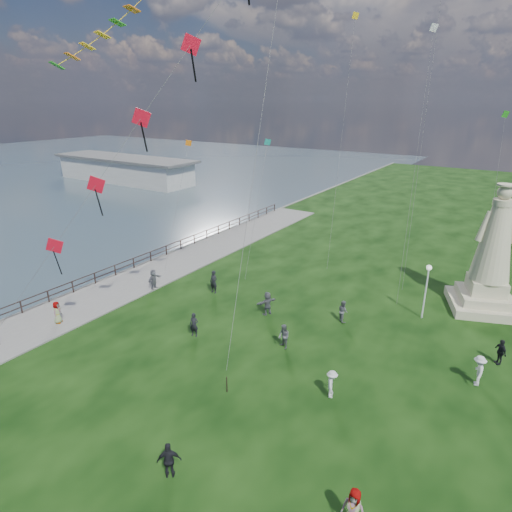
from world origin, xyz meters
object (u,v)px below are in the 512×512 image
Objects in this scene: person_8 at (478,371)px; person_1 at (284,337)px; person_5 at (154,280)px; pier_pavilion at (124,169)px; person_2 at (332,384)px; person_6 at (214,282)px; person_0 at (194,325)px; lamppost at (427,280)px; person_10 at (57,314)px; person_11 at (267,303)px; person_3 at (169,460)px; person_9 at (500,352)px; person_7 at (343,311)px; statue at (491,264)px; person_4 at (354,509)px.

person_1 is at bearing -86.40° from person_8.
person_1 is 12.64m from person_5.
pier_pavilion is 17.92× the size of person_8.
person_6 is (-12.47, 6.42, 0.15)m from person_2.
person_0 is 1.04× the size of person_2.
person_1 reaches higher than person_2.
pier_pavilion is at bearing 45.85° from person_5.
lamppost is 2.55× the size of person_10.
person_10 is 13.85m from person_11.
person_2 is 0.99× the size of person_10.
person_3 is at bearing -56.35° from person_6.
person_9 is (10.04, 15.64, -0.04)m from person_3.
person_0 is 0.87× the size of person_6.
person_8 is at bearing -164.03° from person_3.
person_3 is 0.96× the size of person_11.
person_2 is 14.03m from person_6.
person_5 is (-18.53, -6.63, -1.99)m from lamppost.
person_6 reaches higher than person_7.
person_0 is at bearing -36.92° from pier_pavilion.
person_5 is (40.36, -32.14, -1.06)m from pier_pavilion.
statue reaches higher than person_8.
pier_pavilion is 16.92× the size of person_6.
person_6 is at bearing -176.50° from person_1.
pier_pavilion reaches higher than person_8.
person_0 is 1.02× the size of person_9.
person_2 is 0.98× the size of person_9.
person_8 reaches higher than person_7.
person_7 is 0.89× the size of person_11.
person_4 reaches higher than person_8.
pier_pavilion reaches higher than person_6.
person_4 is 15.82m from person_11.
person_5 is 23.64m from person_9.
statue reaches higher than person_11.
person_0 is 0.93× the size of person_11.
person_9 is at bearing -64.98° from person_2.
person_6 is 19.22m from person_9.
lamppost is at bearing -99.64° from person_7.
person_3 is at bearing -70.91° from person_0.
person_10 is at bearing -119.50° from person_6.
statue is at bearing 26.40° from person_6.
person_1 is 0.92× the size of person_11.
statue is at bearing 27.09° from person_0.
person_9 is at bearing -24.23° from pier_pavilion.
lamppost reaches higher than person_9.
person_7 is at bearing -82.66° from person_5.
person_4 reaches higher than person_1.
person_8 is at bearing 111.22° from person_11.
person_8 reaches higher than person_9.
person_4 is (-1.65, -20.76, -2.50)m from statue.
person_11 is (-10.65, 11.71, -0.01)m from person_4.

